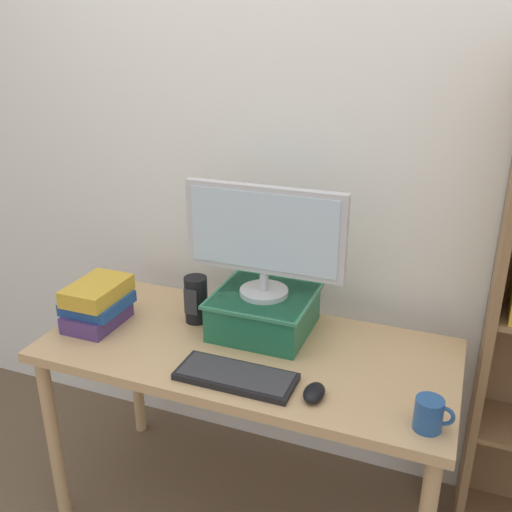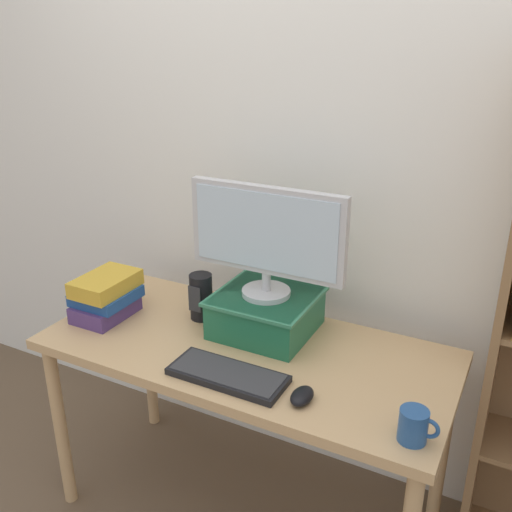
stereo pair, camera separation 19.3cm
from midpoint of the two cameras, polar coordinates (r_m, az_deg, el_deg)
The scene contains 10 objects.
ground_plane at distance 2.52m, azimuth 1.48°, elevation -24.13°, with size 12.00×12.00×0.00m, color brown.
back_wall at distance 2.26m, azimuth 7.31°, elevation 8.54°, with size 7.00×0.08×2.60m.
desk at distance 2.09m, azimuth 1.67°, elevation -11.03°, with size 1.45×0.66×0.77m.
riser_box at distance 2.10m, azimuth 3.65°, elevation -5.60°, with size 0.36×0.35×0.15m.
computer_monitor at distance 1.98m, azimuth 3.84°, elevation 1.95°, with size 0.58×0.18×0.40m.
keyboard at distance 1.86m, azimuth 0.19°, elevation -11.88°, with size 0.38×0.16×0.02m.
computer_mouse at distance 1.78m, azimuth 7.84°, elevation -13.80°, with size 0.06×0.10×0.04m.
book_stack at distance 2.25m, azimuth -12.43°, elevation -3.99°, with size 0.20×0.25×0.17m.
coffee_mug at distance 1.69m, azimuth 18.87°, elevation -15.88°, with size 0.11×0.08×0.10m.
desk_speaker at distance 2.18m, azimuth -3.00°, elevation -4.14°, with size 0.09×0.09×0.18m.
Camera 2 is at (0.84, -1.54, 1.82)m, focal length 40.00 mm.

